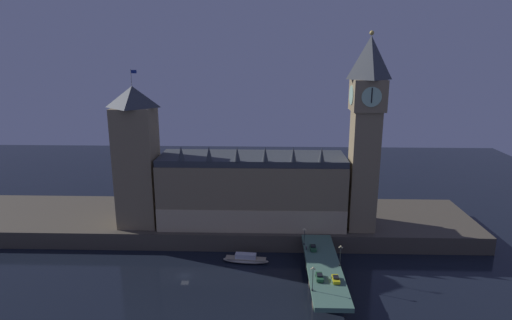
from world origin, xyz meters
TOP-DOWN VIEW (x-y plane):
  - ground_plane at (0.00, 0.00)m, footprint 400.00×400.00m
  - embankment at (0.00, 39.00)m, footprint 220.00×42.00m
  - parliament_hall at (21.16, 31.26)m, footprint 70.62×21.90m
  - clock_tower at (62.41, 26.34)m, footprint 11.91×12.02m
  - victoria_tower at (-22.46, 28.71)m, footprint 14.70×14.70m
  - bridge at (44.97, -5.00)m, footprint 10.44×46.00m
  - car_northbound_lead at (42.67, 5.84)m, footprint 2.10×4.15m
  - car_northbound_trail at (42.67, -13.39)m, footprint 2.05×4.56m
  - car_southbound_lead at (47.27, -14.42)m, footprint 2.08×4.44m
  - pedestrian_far_rail at (40.38, 5.49)m, footprint 0.38×0.38m
  - street_lamp_near at (39.98, -19.72)m, footprint 1.34×0.60m
  - street_lamp_mid at (49.96, -5.00)m, footprint 1.34×0.60m
  - street_lamp_far at (39.98, 9.72)m, footprint 1.34×0.60m
  - boat_upstream at (19.68, 9.95)m, footprint 16.44×5.44m

SIDE VIEW (x-z plane):
  - ground_plane at x=0.00m, z-range 0.00..0.00m
  - boat_upstream at x=19.68m, z-range -0.46..2.94m
  - embankment at x=0.00m, z-range 0.00..6.58m
  - bridge at x=44.97m, z-range 1.38..8.64m
  - car_southbound_lead at x=47.27m, z-range 7.21..8.72m
  - car_northbound_lead at x=42.67m, z-range 7.21..8.80m
  - car_northbound_trail at x=42.67m, z-range 7.21..8.81m
  - pedestrian_far_rail at x=40.38m, z-range 7.30..8.89m
  - street_lamp_far at x=39.98m, z-range 8.02..14.08m
  - street_lamp_mid at x=49.96m, z-range 8.11..14.90m
  - street_lamp_near at x=39.98m, z-range 8.17..15.46m
  - parliament_hall at x=21.16m, z-range 3.82..36.36m
  - victoria_tower at x=-22.46m, z-range 3.71..63.09m
  - clock_tower at x=62.41m, z-range 8.69..81.17m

